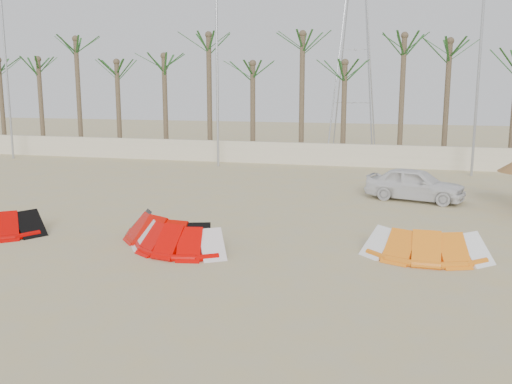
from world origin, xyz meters
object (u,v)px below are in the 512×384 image
(kite_red_mid, at_px, (169,227))
(car, at_px, (415,184))
(kite_red_right, at_px, (181,236))
(kite_orange, at_px, (426,242))

(kite_red_mid, xyz_separation_m, car, (7.35, 8.28, 0.26))
(kite_red_mid, bearing_deg, kite_red_right, -50.97)
(kite_orange, bearing_deg, kite_red_mid, -178.02)
(kite_red_mid, bearing_deg, kite_orange, 1.98)
(kite_red_right, height_order, kite_orange, same)
(kite_red_right, xyz_separation_m, car, (6.58, 9.22, 0.26))
(kite_red_right, bearing_deg, car, 54.48)
(kite_orange, distance_m, car, 8.02)
(kite_red_mid, relative_size, car, 0.98)
(kite_red_mid, xyz_separation_m, kite_red_right, (0.76, -0.94, -0.00))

